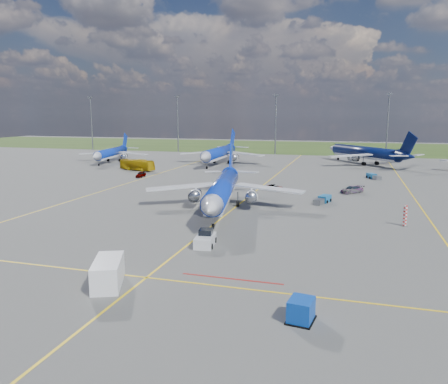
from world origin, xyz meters
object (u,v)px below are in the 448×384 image
(warning_post, at_px, (405,216))
(baggage_tug_w, at_px, (323,200))
(bg_jet_nw, at_px, (112,162))
(main_airliner, at_px, (223,209))
(service_van, at_px, (108,273))
(apron_bus, at_px, (137,165))
(pushback_tug, at_px, (205,239))
(baggage_tug_c, at_px, (232,176))
(bg_jet_n, at_px, (364,164))
(bg_jet_nnw, at_px, (219,164))
(service_car_c, at_px, (352,189))
(baggage_tug_e, at_px, (373,177))
(uld_container, at_px, (301,310))
(service_car_b, at_px, (274,188))
(service_car_a, at_px, (141,174))

(warning_post, height_order, baggage_tug_w, warning_post)
(bg_jet_nw, distance_m, main_airliner, 79.71)
(main_airliner, relative_size, service_van, 6.93)
(apron_bus, bearing_deg, main_airliner, -120.99)
(pushback_tug, relative_size, baggage_tug_c, 1.25)
(bg_jet_n, xyz_separation_m, baggage_tug_w, (-8.43, -64.51, 0.57))
(bg_jet_nnw, distance_m, service_car_c, 56.78)
(bg_jet_n, distance_m, baggage_tug_e, 31.80)
(uld_container, bearing_deg, bg_jet_n, 94.14)
(bg_jet_n, relative_size, service_car_c, 8.08)
(bg_jet_nw, height_order, baggage_tug_c, bg_jet_nw)
(service_car_b, xyz_separation_m, baggage_tug_e, (20.17, 22.75, -0.04))
(bg_jet_nnw, distance_m, apron_bus, 27.27)
(apron_bus, bearing_deg, bg_jet_n, -44.16)
(warning_post, relative_size, bg_jet_nnw, 0.08)
(bg_jet_nnw, relative_size, uld_container, 17.58)
(service_car_b, bearing_deg, service_car_c, -61.07)
(warning_post, relative_size, baggage_tug_e, 0.55)
(service_car_b, bearing_deg, service_car_a, 97.92)
(bg_jet_n, distance_m, service_car_a, 70.16)
(uld_container, xyz_separation_m, baggage_tug_c, (-24.96, 71.12, -0.40))
(main_airliner, xyz_separation_m, service_van, (-0.92, -33.84, 1.20))
(uld_container, relative_size, service_van, 0.40)
(bg_jet_nnw, relative_size, service_van, 7.03)
(service_car_b, bearing_deg, main_airliner, -171.20)
(apron_bus, relative_size, baggage_tug_w, 1.98)
(service_van, xyz_separation_m, service_car_c, (21.27, 55.34, -0.48))
(service_car_c, bearing_deg, main_airliner, -84.70)
(main_airliner, relative_size, apron_bus, 3.43)
(service_car_b, height_order, baggage_tug_e, service_car_b)
(warning_post, height_order, service_car_a, warning_post)
(uld_container, xyz_separation_m, service_van, (-17.85, 2.11, 0.33))
(warning_post, height_order, baggage_tug_c, warning_post)
(bg_jet_n, xyz_separation_m, service_car_b, (-18.79, -54.52, 0.60))
(bg_jet_nw, relative_size, service_car_b, 7.50)
(bg_jet_nw, xyz_separation_m, pushback_tug, (58.57, -77.54, 0.77))
(bg_jet_nnw, bearing_deg, baggage_tug_w, -56.91)
(main_airliner, bearing_deg, service_car_a, 124.81)
(baggage_tug_e, bearing_deg, bg_jet_nw, 145.51)
(baggage_tug_c, bearing_deg, apron_bus, 177.05)
(service_van, distance_m, baggage_tug_w, 46.76)
(service_car_a, bearing_deg, bg_jet_nw, 125.41)
(apron_bus, relative_size, service_car_c, 2.23)
(pushback_tug, height_order, baggage_tug_e, pushback_tug)
(bg_jet_nw, height_order, uld_container, bg_jet_nw)
(service_van, relative_size, apron_bus, 0.50)
(bg_jet_nw, height_order, bg_jet_nnw, bg_jet_nnw)
(main_airliner, distance_m, baggage_tug_c, 36.07)
(service_car_a, bearing_deg, service_van, -71.28)
(uld_container, bearing_deg, bg_jet_nw, 135.19)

